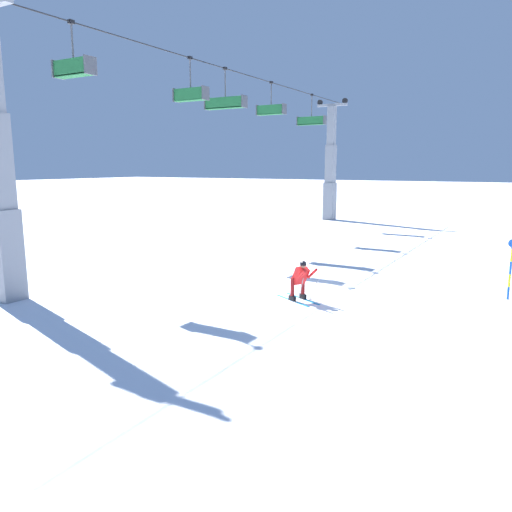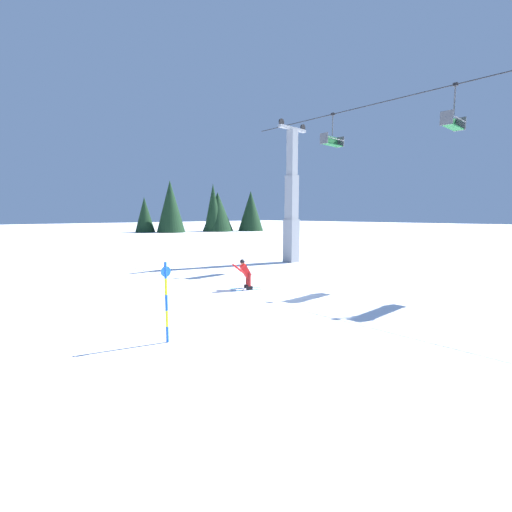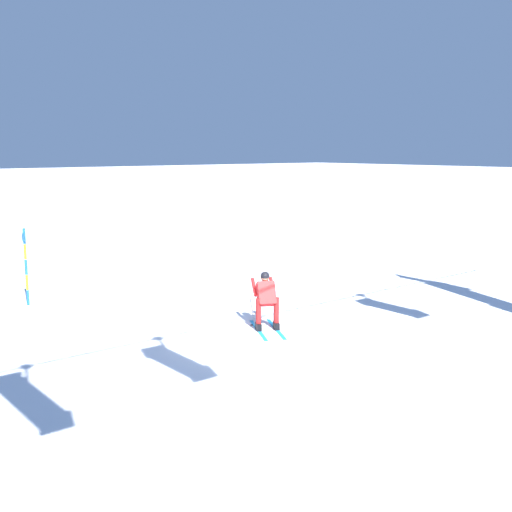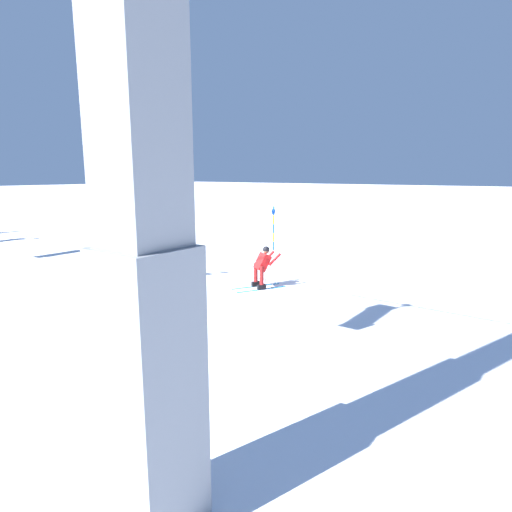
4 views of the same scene
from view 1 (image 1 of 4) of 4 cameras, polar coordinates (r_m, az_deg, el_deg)
name	(u,v)px [view 1 (image 1 of 4)]	position (r m, az deg, el deg)	size (l,w,h in m)	color
ground_plane	(293,294)	(17.32, 4.32, -4.40)	(260.00, 260.00, 0.00)	white
skier_carving_main	(300,278)	(16.30, 5.16, -2.56)	(1.28, 1.80, 1.49)	#198CCC
lift_tower_far	(330,171)	(41.20, 8.60, 9.65)	(0.86, 2.54, 9.62)	gray
haul_cable	(236,72)	(28.82, -2.30, 20.49)	(0.05, 0.05, 34.61)	black
chairlift_seat_nearest	(72,67)	(20.18, -20.44, 19.76)	(0.61, 1.76, 1.94)	black
chairlift_seat_second	(190,94)	(25.15, -7.65, 18.06)	(0.61, 1.81, 2.05)	black
chairlift_seat_middle	(225,103)	(27.58, -3.64, 17.24)	(0.61, 2.43, 2.13)	black
chairlift_seat_fourth	(271,110)	(32.00, 1.70, 16.55)	(0.61, 1.89, 2.01)	black
chairlift_seat_farthest	(311,120)	(37.55, 6.38, 15.29)	(0.61, 2.16, 2.20)	black
trail_marker_pole	(511,265)	(18.39, 27.35, -0.98)	(0.07, 0.28, 2.15)	blue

